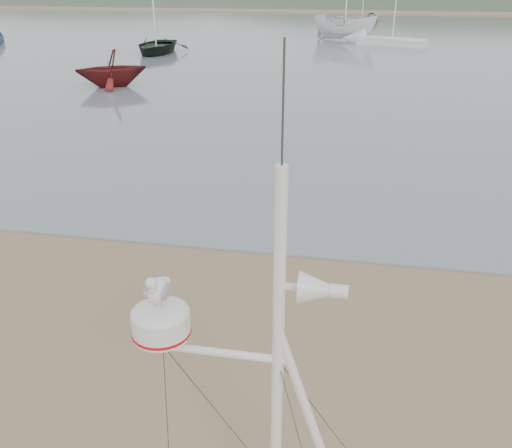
% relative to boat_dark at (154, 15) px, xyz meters
% --- Properties ---
extents(ground, '(560.00, 560.00, 0.00)m').
position_rel_boat_dark_xyz_m(ground, '(9.71, -29.52, -2.37)').
color(ground, '#82684B').
rests_on(ground, ground).
extents(sandbar, '(560.00, 7.00, 0.07)m').
position_rel_boat_dark_xyz_m(sandbar, '(9.71, 40.48, -2.30)').
color(sandbar, '#82684B').
rests_on(sandbar, water).
extents(hill_ridge, '(620.00, 180.00, 80.00)m').
position_rel_boat_dark_xyz_m(hill_ridge, '(28.22, 205.48, -22.07)').
color(hill_ridge, '#203315').
rests_on(hill_ridge, ground).
extents(boat_dark, '(3.35, 1.03, 4.67)m').
position_rel_boat_dark_xyz_m(boat_dark, '(0.00, 0.00, 0.00)').
color(boat_dark, black).
rests_on(boat_dark, water).
extents(boat_red, '(2.81, 3.17, 3.13)m').
position_rel_boat_dark_xyz_m(boat_red, '(1.85, -10.85, -0.77)').
color(boat_red, maroon).
rests_on(boat_red, water).
extents(boat_white, '(2.55, 2.51, 5.17)m').
position_rel_boat_dark_xyz_m(boat_white, '(11.59, 9.55, 0.25)').
color(boat_white, white).
rests_on(boat_white, water).
extents(sailboat_white_near, '(6.45, 3.97, 6.34)m').
position_rel_boat_dark_xyz_m(sailboat_white_near, '(13.58, 7.65, -2.07)').
color(sailboat_white_near, white).
rests_on(sailboat_white_near, ground).
extents(sailboat_dark_mid, '(3.83, 5.18, 5.31)m').
position_rel_boat_dark_xyz_m(sailboat_dark_mid, '(13.38, 26.28, -2.07)').
color(sailboat_dark_mid, black).
rests_on(sailboat_dark_mid, ground).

